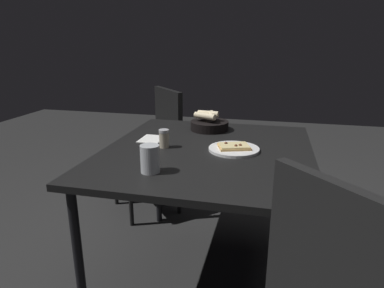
% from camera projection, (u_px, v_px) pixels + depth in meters
% --- Properties ---
extents(ground, '(8.00, 8.00, 0.00)m').
position_uv_depth(ground, '(206.00, 275.00, 1.91)').
color(ground, '#272727').
extents(dining_table, '(1.15, 1.03, 0.75)m').
position_uv_depth(dining_table, '(208.00, 160.00, 1.71)').
color(dining_table, black).
rests_on(dining_table, ground).
extents(pizza_plate, '(0.25, 0.25, 0.04)m').
position_uv_depth(pizza_plate, '(234.00, 148.00, 1.66)').
color(pizza_plate, white).
rests_on(pizza_plate, dining_table).
extents(bread_basket, '(0.23, 0.23, 0.11)m').
position_uv_depth(bread_basket, '(209.00, 124.00, 2.04)').
color(bread_basket, black).
rests_on(bread_basket, dining_table).
extents(beer_glass, '(0.08, 0.08, 0.12)m').
position_uv_depth(beer_glass, '(150.00, 160.00, 1.38)').
color(beer_glass, silver).
rests_on(beer_glass, dining_table).
extents(pepper_shaker, '(0.05, 0.05, 0.09)m').
position_uv_depth(pepper_shaker, '(164.00, 140.00, 1.70)').
color(pepper_shaker, '#BFB299').
rests_on(pepper_shaker, dining_table).
extents(napkin, '(0.16, 0.12, 0.00)m').
position_uv_depth(napkin, '(152.00, 139.00, 1.85)').
color(napkin, white).
rests_on(napkin, dining_table).
extents(chair_near, '(0.62, 0.62, 0.93)m').
position_uv_depth(chair_near, '(155.00, 142.00, 2.56)').
color(chair_near, black).
rests_on(chair_near, ground).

